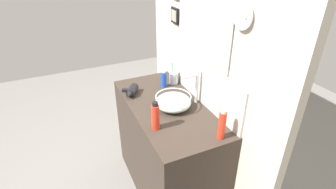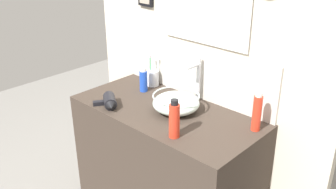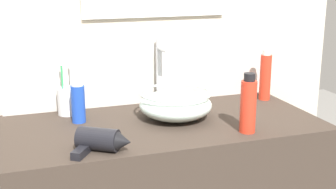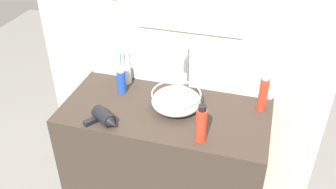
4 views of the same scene
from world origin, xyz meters
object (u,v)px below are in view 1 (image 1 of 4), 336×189
at_px(faucet, 195,85).
at_px(spray_bottle, 222,125).
at_px(shampoo_bottle, 164,79).
at_px(glass_bowl_sink, 173,102).
at_px(soap_dispenser, 155,116).
at_px(toothbrush_cup, 174,78).
at_px(hair_drier, 131,91).

relative_size(faucet, spray_bottle, 1.30).
distance_m(faucet, shampoo_bottle, 0.36).
relative_size(glass_bowl_sink, faucet, 0.97).
relative_size(soap_dispenser, shampoo_bottle, 1.31).
relative_size(toothbrush_cup, spray_bottle, 0.99).
xyz_separation_m(glass_bowl_sink, spray_bottle, (0.43, 0.12, 0.05)).
xyz_separation_m(soap_dispenser, spray_bottle, (0.26, 0.33, 0.01)).
relative_size(glass_bowl_sink, soap_dispenser, 1.31).
bearing_deg(glass_bowl_sink, toothbrush_cup, 153.73).
height_order(spray_bottle, shampoo_bottle, spray_bottle).
bearing_deg(faucet, shampoo_bottle, -162.50).
bearing_deg(faucet, hair_drier, -128.09).
height_order(soap_dispenser, spray_bottle, spray_bottle).
relative_size(hair_drier, shampoo_bottle, 1.26).
xyz_separation_m(glass_bowl_sink, shampoo_bottle, (-0.34, 0.07, 0.02)).
bearing_deg(hair_drier, faucet, 51.91).
bearing_deg(shampoo_bottle, toothbrush_cup, 102.59).
xyz_separation_m(hair_drier, soap_dispenser, (0.49, 0.01, 0.06)).
bearing_deg(shampoo_bottle, hair_drier, -85.19).
bearing_deg(hair_drier, soap_dispenser, 1.06).
height_order(faucet, spray_bottle, faucet).
xyz_separation_m(glass_bowl_sink, hair_drier, (-0.31, -0.22, -0.02)).
distance_m(glass_bowl_sink, shampoo_bottle, 0.35).
bearing_deg(soap_dispenser, shampoo_bottle, 151.14).
distance_m(glass_bowl_sink, hair_drier, 0.38).
bearing_deg(faucet, toothbrush_cup, -179.87).
bearing_deg(toothbrush_cup, faucet, 0.13).
height_order(toothbrush_cup, shampoo_bottle, toothbrush_cup).
bearing_deg(toothbrush_cup, hair_drier, -83.10).
distance_m(hair_drier, toothbrush_cup, 0.40).
bearing_deg(spray_bottle, soap_dispenser, -127.80).
relative_size(soap_dispenser, spray_bottle, 0.96).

